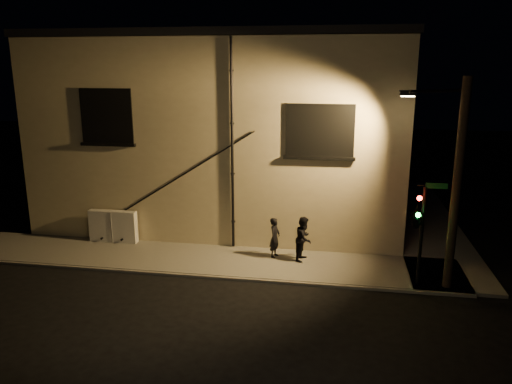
% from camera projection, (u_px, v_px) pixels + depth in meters
% --- Properties ---
extents(ground, '(90.00, 90.00, 0.00)m').
position_uv_depth(ground, '(266.00, 282.00, 17.55)').
color(ground, black).
extents(sidewalk, '(21.00, 16.00, 0.12)m').
position_uv_depth(sidewalk, '(309.00, 240.00, 21.53)').
color(sidewalk, slate).
rests_on(sidewalk, ground).
extents(building, '(16.20, 12.23, 8.80)m').
position_uv_depth(building, '(234.00, 125.00, 25.53)').
color(building, beige).
rests_on(building, ground).
extents(utility_cabinet, '(2.05, 0.35, 1.35)m').
position_uv_depth(utility_cabinet, '(113.00, 226.00, 21.05)').
color(utility_cabinet, silver).
rests_on(utility_cabinet, sidewalk).
extents(pedestrian_a, '(0.50, 0.65, 1.57)m').
position_uv_depth(pedestrian_a, '(275.00, 237.00, 19.36)').
color(pedestrian_a, black).
rests_on(pedestrian_a, sidewalk).
extents(pedestrian_b, '(0.83, 0.97, 1.71)m').
position_uv_depth(pedestrian_b, '(304.00, 238.00, 19.03)').
color(pedestrian_b, black).
rests_on(pedestrian_b, sidewalk).
extents(traffic_signal, '(1.35, 2.10, 3.55)m').
position_uv_depth(traffic_signal, '(417.00, 217.00, 16.51)').
color(traffic_signal, black).
rests_on(traffic_signal, sidewalk).
extents(streetlamp_pole, '(2.02, 1.39, 7.09)m').
position_uv_depth(streetlamp_pole, '(454.00, 181.00, 16.09)').
color(streetlamp_pole, black).
rests_on(streetlamp_pole, ground).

